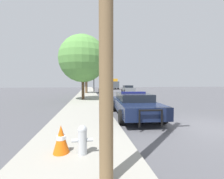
{
  "coord_description": "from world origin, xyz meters",
  "views": [
    {
      "loc": [
        -4.84,
        -5.49,
        1.88
      ],
      "look_at": [
        -1.33,
        17.07,
        0.83
      ],
      "focal_mm": 24.0,
      "sensor_mm": 36.0,
      "label": 1
    }
  ],
  "objects_px": {
    "car_background_oncoming": "(128,89)",
    "box_truck": "(112,84)",
    "fire_hydrant": "(82,139)",
    "traffic_cone": "(61,139)",
    "police_car": "(134,104)",
    "traffic_light": "(101,72)",
    "car_background_midblock": "(105,89)",
    "tree_sidewalk_near": "(83,59)",
    "tree_sidewalk_mid": "(86,65)"
  },
  "relations": [
    {
      "from": "police_car",
      "to": "box_truck",
      "type": "distance_m",
      "value": 35.93
    },
    {
      "from": "box_truck",
      "to": "traffic_cone",
      "type": "height_order",
      "value": "box_truck"
    },
    {
      "from": "police_car",
      "to": "tree_sidewalk_mid",
      "type": "bearing_deg",
      "value": -76.77
    },
    {
      "from": "traffic_light",
      "to": "car_background_midblock",
      "type": "height_order",
      "value": "traffic_light"
    },
    {
      "from": "car_background_oncoming",
      "to": "traffic_cone",
      "type": "xyz_separation_m",
      "value": [
        -7.66,
        -22.29,
        -0.26
      ]
    },
    {
      "from": "traffic_cone",
      "to": "traffic_light",
      "type": "bearing_deg",
      "value": 82.75
    },
    {
      "from": "car_background_midblock",
      "to": "tree_sidewalk_near",
      "type": "distance_m",
      "value": 12.13
    },
    {
      "from": "police_car",
      "to": "tree_sidewalk_mid",
      "type": "xyz_separation_m",
      "value": [
        -2.92,
        17.74,
        4.08
      ]
    },
    {
      "from": "fire_hydrant",
      "to": "tree_sidewalk_mid",
      "type": "relative_size",
      "value": 0.11
    },
    {
      "from": "fire_hydrant",
      "to": "box_truck",
      "type": "bearing_deg",
      "value": 79.99
    },
    {
      "from": "car_background_midblock",
      "to": "traffic_cone",
      "type": "bearing_deg",
      "value": -98.11
    },
    {
      "from": "fire_hydrant",
      "to": "tree_sidewalk_mid",
      "type": "height_order",
      "value": "tree_sidewalk_mid"
    },
    {
      "from": "box_truck",
      "to": "tree_sidewalk_near",
      "type": "height_order",
      "value": "tree_sidewalk_near"
    },
    {
      "from": "car_background_oncoming",
      "to": "tree_sidewalk_mid",
      "type": "bearing_deg",
      "value": 5.38
    },
    {
      "from": "box_truck",
      "to": "traffic_cone",
      "type": "xyz_separation_m",
      "value": [
        -7.59,
        -39.85,
        -1.13
      ]
    },
    {
      "from": "car_background_oncoming",
      "to": "tree_sidewalk_mid",
      "type": "relative_size",
      "value": 0.6
    },
    {
      "from": "police_car",
      "to": "traffic_light",
      "type": "relative_size",
      "value": 1.06
    },
    {
      "from": "car_background_oncoming",
      "to": "car_background_midblock",
      "type": "xyz_separation_m",
      "value": [
        -4.16,
        0.75,
        -0.02
      ]
    },
    {
      "from": "car_background_midblock",
      "to": "fire_hydrant",
      "type": "bearing_deg",
      "value": -96.78
    },
    {
      "from": "traffic_light",
      "to": "traffic_cone",
      "type": "distance_m",
      "value": 22.1
    },
    {
      "from": "traffic_light",
      "to": "traffic_cone",
      "type": "relative_size",
      "value": 7.27
    },
    {
      "from": "box_truck",
      "to": "traffic_cone",
      "type": "distance_m",
      "value": 40.58
    },
    {
      "from": "fire_hydrant",
      "to": "car_background_oncoming",
      "type": "bearing_deg",
      "value": 72.37
    },
    {
      "from": "police_car",
      "to": "box_truck",
      "type": "height_order",
      "value": "box_truck"
    },
    {
      "from": "tree_sidewalk_mid",
      "to": "box_truck",
      "type": "bearing_deg",
      "value": 67.75
    },
    {
      "from": "fire_hydrant",
      "to": "traffic_cone",
      "type": "relative_size",
      "value": 1.03
    },
    {
      "from": "car_background_oncoming",
      "to": "box_truck",
      "type": "xyz_separation_m",
      "value": [
        -0.07,
        17.55,
        0.87
      ]
    },
    {
      "from": "police_car",
      "to": "traffic_cone",
      "type": "xyz_separation_m",
      "value": [
        -3.18,
        -4.2,
        -0.23
      ]
    },
    {
      "from": "police_car",
      "to": "tree_sidewalk_near",
      "type": "relative_size",
      "value": 0.8
    },
    {
      "from": "tree_sidewalk_near",
      "to": "traffic_cone",
      "type": "distance_m",
      "value": 12.6
    },
    {
      "from": "traffic_cone",
      "to": "car_background_midblock",
      "type": "bearing_deg",
      "value": 81.36
    },
    {
      "from": "tree_sidewalk_near",
      "to": "traffic_cone",
      "type": "relative_size",
      "value": 9.55
    },
    {
      "from": "car_background_oncoming",
      "to": "tree_sidewalk_near",
      "type": "distance_m",
      "value": 13.28
    },
    {
      "from": "fire_hydrant",
      "to": "car_background_oncoming",
      "type": "xyz_separation_m",
      "value": [
        7.14,
        22.45,
        0.23
      ]
    },
    {
      "from": "tree_sidewalk_near",
      "to": "traffic_cone",
      "type": "xyz_separation_m",
      "value": [
        -0.1,
        -11.99,
        -3.86
      ]
    },
    {
      "from": "box_truck",
      "to": "tree_sidewalk_near",
      "type": "relative_size",
      "value": 1.09
    },
    {
      "from": "police_car",
      "to": "fire_hydrant",
      "type": "xyz_separation_m",
      "value": [
        -2.65,
        -4.36,
        -0.2
      ]
    },
    {
      "from": "fire_hydrant",
      "to": "police_car",
      "type": "bearing_deg",
      "value": 58.68
    },
    {
      "from": "police_car",
      "to": "car_background_oncoming",
      "type": "height_order",
      "value": "car_background_oncoming"
    },
    {
      "from": "tree_sidewalk_mid",
      "to": "traffic_cone",
      "type": "distance_m",
      "value": 22.36
    },
    {
      "from": "fire_hydrant",
      "to": "tree_sidewalk_near",
      "type": "relative_size",
      "value": 0.11
    },
    {
      "from": "police_car",
      "to": "car_background_midblock",
      "type": "distance_m",
      "value": 18.85
    },
    {
      "from": "traffic_light",
      "to": "box_truck",
      "type": "xyz_separation_m",
      "value": [
        4.83,
        18.16,
        -2.06
      ]
    },
    {
      "from": "car_background_oncoming",
      "to": "traffic_cone",
      "type": "distance_m",
      "value": 23.58
    },
    {
      "from": "car_background_oncoming",
      "to": "car_background_midblock",
      "type": "bearing_deg",
      "value": -7.61
    },
    {
      "from": "car_background_midblock",
      "to": "traffic_cone",
      "type": "height_order",
      "value": "car_background_midblock"
    },
    {
      "from": "box_truck",
      "to": "traffic_light",
      "type": "bearing_deg",
      "value": 73.79
    },
    {
      "from": "police_car",
      "to": "tree_sidewalk_mid",
      "type": "height_order",
      "value": "tree_sidewalk_mid"
    },
    {
      "from": "box_truck",
      "to": "fire_hydrant",
      "type": "bearing_deg",
      "value": 78.68
    },
    {
      "from": "fire_hydrant",
      "to": "car_background_oncoming",
      "type": "distance_m",
      "value": 23.56
    }
  ]
}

